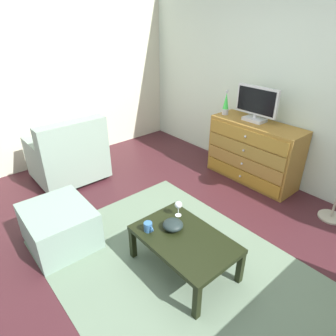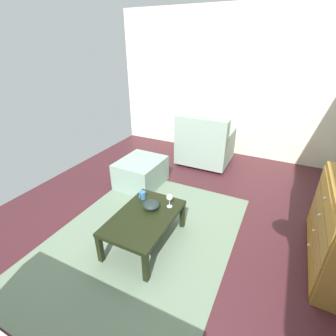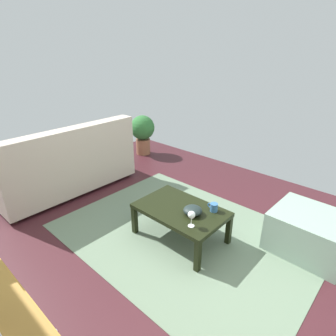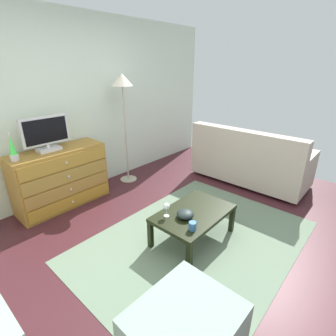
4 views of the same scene
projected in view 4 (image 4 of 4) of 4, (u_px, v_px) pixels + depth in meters
name	position (u px, v px, depth m)	size (l,w,h in m)	color
ground_plane	(171.00, 244.00, 2.87)	(5.98, 4.50, 0.05)	#3C1A20
wall_accent_rear	(66.00, 108.00, 3.60)	(5.98, 0.12, 2.56)	silver
area_rug	(196.00, 241.00, 2.87)	(2.60, 1.90, 0.01)	slate
dresser	(61.00, 178.00, 3.48)	(1.22, 0.49, 0.82)	olive
tv	(46.00, 133.00, 3.19)	(0.58, 0.18, 0.44)	silver
lava_lamp	(12.00, 149.00, 2.88)	(0.09, 0.09, 0.33)	#B7B7BC
coffee_table	(194.00, 215.00, 2.80)	(0.90, 0.58, 0.36)	black
wine_glass	(166.00, 207.00, 2.65)	(0.07, 0.07, 0.16)	silver
mug	(193.00, 226.00, 2.46)	(0.11, 0.08, 0.08)	#326195
bowl_decorative	(185.00, 214.00, 2.66)	(0.18, 0.18, 0.08)	black
couch_large	(248.00, 162.00, 4.21)	(0.85, 1.84, 0.94)	#332319
ottoman	(185.00, 334.00, 1.68)	(0.70, 0.60, 0.40)	gray
standing_lamp	(123.00, 91.00, 3.82)	(0.32, 0.32, 1.74)	#A59E8C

